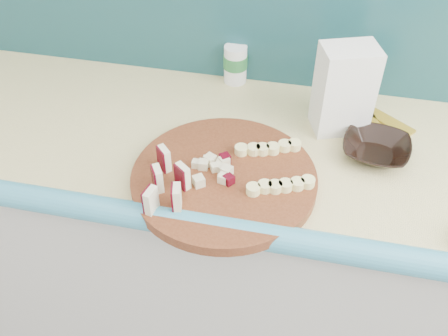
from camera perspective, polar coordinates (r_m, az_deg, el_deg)
kitchen_counter at (r=1.58m, az=3.87°, el=-9.81°), size 2.20×0.63×0.91m
cutting_board at (r=1.13m, az=0.00°, el=-1.23°), size 0.54×0.54×0.03m
apple_wedges at (r=1.07m, az=-6.64°, el=-1.57°), size 0.09×0.17×0.06m
apple_chunks at (r=1.12m, az=-1.35°, el=-0.49°), size 0.07×0.07×0.02m
banana_slices at (r=1.14m, az=5.79°, el=0.21°), size 0.20×0.20×0.02m
brown_bowl at (r=1.26m, az=16.98°, el=2.10°), size 0.18×0.18×0.04m
flour_bag at (r=1.27m, az=13.56°, el=8.72°), size 0.16×0.13×0.23m
canister at (r=1.45m, az=1.31°, el=11.87°), size 0.07×0.07×0.11m
banana_peel at (r=1.39m, az=15.31°, el=6.17°), size 0.24×0.20×0.01m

